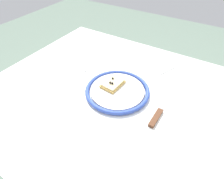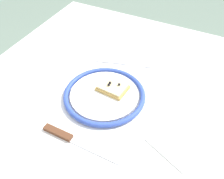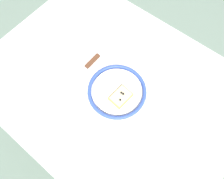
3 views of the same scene
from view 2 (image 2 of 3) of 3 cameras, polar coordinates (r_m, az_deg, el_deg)
dining_table at (r=0.89m, az=-4.06°, el=-7.81°), size 1.16×0.89×0.78m
plate at (r=0.83m, az=-1.67°, el=-1.22°), size 0.26×0.26×0.02m
pizza_slice_near at (r=0.84m, az=0.16°, el=0.45°), size 0.08×0.10×0.02m
knife at (r=0.74m, az=-9.65°, el=-10.27°), size 0.02×0.24×0.01m
fork at (r=0.97m, az=2.65°, el=5.76°), size 0.08×0.20×0.00m
napkin at (r=0.75m, az=14.36°, el=-11.22°), size 0.17×0.18×0.00m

